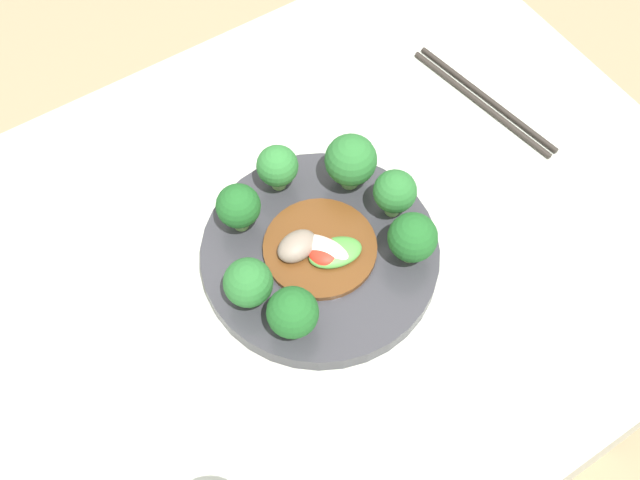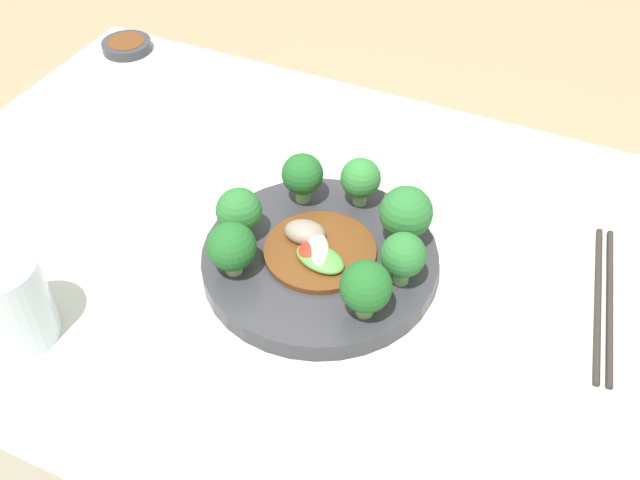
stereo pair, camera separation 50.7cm
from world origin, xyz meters
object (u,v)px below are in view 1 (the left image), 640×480
Objects in this scene: broccoli_southwest at (351,161)px; chopsticks at (484,101)px; broccoli_northeast at (293,313)px; broccoli_southeast at (238,207)px; broccoli_south at (277,167)px; plate at (320,254)px; broccoli_northwest at (413,238)px; broccoli_east at (248,283)px; broccoli_west at (395,192)px; stirfry_center at (319,249)px.

broccoli_southwest is 0.23m from chopsticks.
broccoli_southeast is at bearing -97.00° from broccoli_northeast.
broccoli_south is 0.17m from broccoli_northeast.
broccoli_northeast is at bearing 40.64° from plate.
broccoli_southwest is (0.00, -0.11, 0.00)m from broccoli_northwest.
broccoli_northeast is (-0.02, 0.05, -0.00)m from broccoli_east.
broccoli_west is 1.01× the size of broccoli_northeast.
broccoli_west and broccoli_northeast have the same top height.
broccoli_south is at bearing -95.43° from stirfry_center.
broccoli_southwest is 0.10m from stirfry_center.
broccoli_southwest is (-0.17, -0.06, 0.01)m from broccoli_east.
broccoli_southwest is (-0.15, -0.12, 0.01)m from broccoli_northeast.
broccoli_southeast is at bearing 0.69° from chopsticks.
broccoli_south is at bearing -65.89° from broccoli_northwest.
broccoli_west is (-0.09, 0.00, 0.05)m from plate.
stirfry_center is 0.55× the size of chopsticks.
broccoli_southwest reaches higher than broccoli_southeast.
broccoli_northwest is at bearing 144.69° from stirfry_center.
broccoli_west is 1.02× the size of broccoli_east.
chopsticks is at bearing -174.26° from broccoli_southwest.
chopsticks is at bearing -164.97° from stirfry_center.
broccoli_northeast is at bearing 40.41° from stirfry_center.
broccoli_northwest is at bearing 142.46° from plate.
stirfry_center is (0.01, 0.10, -0.03)m from broccoli_south.
stirfry_center reaches higher than chopsticks.
broccoli_southwest reaches higher than broccoli_northeast.
broccoli_east is at bearing 21.19° from broccoli_southwest.
broccoli_west is 0.06m from broccoli_northwest.
plate reaches higher than chopsticks.
chopsticks is at bearing 176.23° from broccoli_south.
broccoli_southeast is at bearing -26.67° from broccoli_west.
plate is 4.17× the size of broccoli_northeast.
broccoli_northwest is at bearing 163.95° from broccoli_east.
broccoli_south is 0.14m from broccoli_east.
broccoli_west is 0.87× the size of broccoli_southwest.
broccoli_northwest is 0.26m from chopsticks.
broccoli_northeast and broccoli_southeast have the same top height.
chopsticks is (-0.22, -0.13, -0.06)m from broccoli_northwest.
stirfry_center is at bearing -175.34° from broccoli_east.
stirfry_center is at bearing 0.26° from broccoli_west.
chopsticks is (-0.38, -0.09, -0.05)m from broccoli_east.
broccoli_east is at bearing 12.69° from chopsticks.
stirfry_center is at bearing -35.31° from broccoli_northwest.
broccoli_south is 0.93× the size of broccoli_northwest.
broccoli_south is at bearing -116.53° from broccoli_northeast.
stirfry_center is at bearing 46.12° from plate.
broccoli_west is 0.28× the size of chopsticks.
broccoli_south is 0.49× the size of stirfry_center.
broccoli_southwest is at bearing -143.99° from plate.
broccoli_south is at bearing -3.77° from chopsticks.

